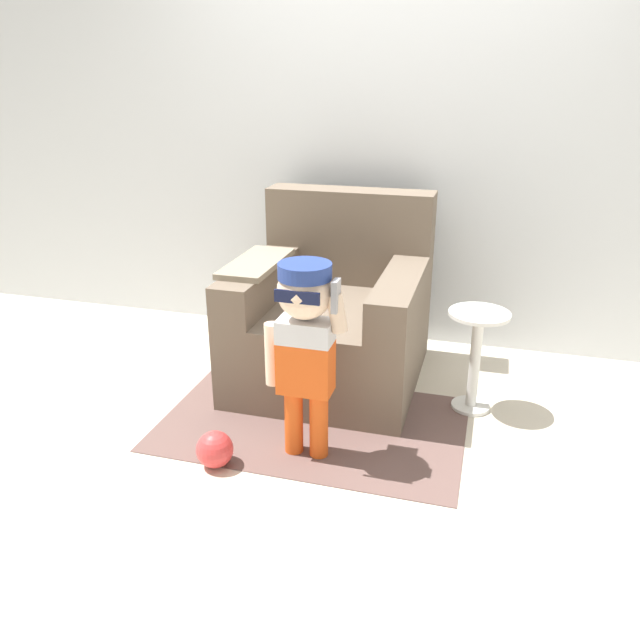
% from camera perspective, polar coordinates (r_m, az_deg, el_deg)
% --- Properties ---
extents(ground_plane, '(10.00, 10.00, 0.00)m').
position_cam_1_polar(ground_plane, '(3.33, 3.13, -6.61)').
color(ground_plane, beige).
extents(wall_back, '(10.00, 0.05, 2.60)m').
position_cam_1_polar(wall_back, '(3.76, 6.54, 17.35)').
color(wall_back, silver).
rests_on(wall_back, ground_plane).
extents(armchair, '(0.96, 1.03, 0.97)m').
position_cam_1_polar(armchair, '(3.39, 1.25, 0.37)').
color(armchair, '#6B5B4C').
rests_on(armchair, ground_plane).
extents(person_child, '(0.36, 0.27, 0.88)m').
position_cam_1_polar(person_child, '(2.56, -1.38, -1.06)').
color(person_child, '#E05119').
rests_on(person_child, ground_plane).
extents(side_table, '(0.29, 0.29, 0.52)m').
position_cam_1_polar(side_table, '(3.13, 14.05, -2.84)').
color(side_table, white).
rests_on(side_table, ground_plane).
extents(rug, '(1.43, 0.91, 0.01)m').
position_cam_1_polar(rug, '(3.04, -0.67, -9.41)').
color(rug, brown).
rests_on(rug, ground_plane).
extents(toy_ball, '(0.16, 0.16, 0.16)m').
position_cam_1_polar(toy_ball, '(2.75, -9.60, -11.59)').
color(toy_ball, '#D13838').
rests_on(toy_ball, ground_plane).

